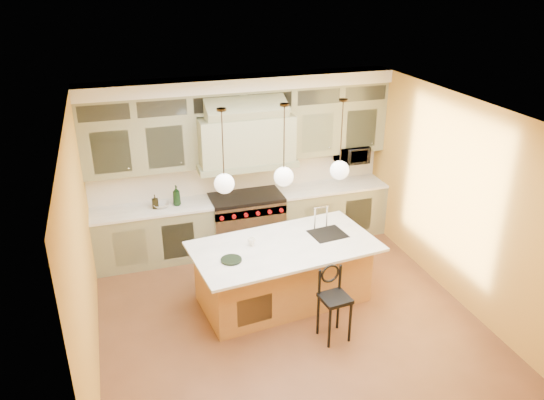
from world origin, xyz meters
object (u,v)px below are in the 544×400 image
object	(u,v)px
range	(247,221)
counter_stool	(334,299)
microwave	(352,154)
kitchen_island	(283,271)

from	to	relation	value
range	counter_stool	size ratio (longest dim) A/B	1.18
range	microwave	bearing A→B (deg)	3.12
kitchen_island	microwave	xyz separation A→B (m)	(1.87, 1.80, 0.98)
kitchen_island	counter_stool	world-z (taller)	kitchen_island
counter_stool	microwave	xyz separation A→B (m)	(1.52, 2.79, 0.88)
microwave	kitchen_island	bearing A→B (deg)	-136.00
counter_stool	microwave	distance (m)	3.30
counter_stool	microwave	size ratio (longest dim) A/B	1.87
range	kitchen_island	size ratio (longest dim) A/B	0.45
kitchen_island	counter_stool	distance (m)	1.05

